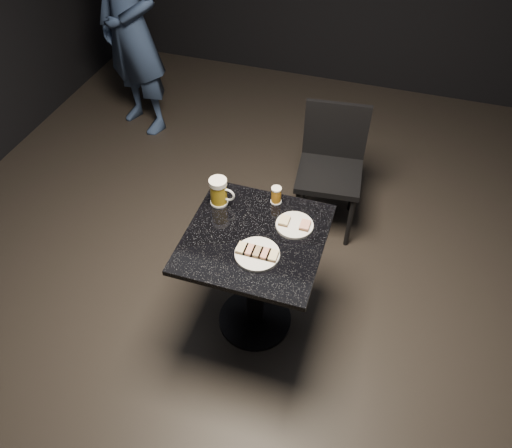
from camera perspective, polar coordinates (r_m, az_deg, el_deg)
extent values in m
plane|color=black|center=(3.11, -0.11, -10.89)|extent=(6.00, 6.00, 0.00)
cylinder|color=white|center=(2.43, 0.14, -3.45)|extent=(0.22, 0.22, 0.01)
cylinder|color=silver|center=(2.57, 4.42, -0.13)|extent=(0.19, 0.19, 0.01)
imported|color=navy|center=(4.32, -14.15, 20.93)|extent=(0.76, 0.63, 1.77)
cylinder|color=black|center=(3.10, -0.11, -10.77)|extent=(0.44, 0.44, 0.03)
cylinder|color=black|center=(2.81, -0.12, -6.69)|extent=(0.10, 0.10, 0.69)
cube|color=black|center=(2.53, -0.14, -1.66)|extent=(0.70, 0.70, 0.03)
cylinder|color=silver|center=(2.70, -4.22, 2.55)|extent=(0.10, 0.10, 0.01)
cylinder|color=#BB931E|center=(2.66, -4.29, 3.58)|extent=(0.09, 0.09, 0.12)
cylinder|color=white|center=(2.61, -4.38, 4.78)|extent=(0.10, 0.10, 0.03)
torus|color=white|center=(2.64, -3.27, 3.34)|extent=(0.08, 0.01, 0.08)
cylinder|color=white|center=(2.70, 2.30, 2.62)|extent=(0.06, 0.06, 0.01)
cylinder|color=orange|center=(2.67, 2.32, 3.31)|extent=(0.05, 0.05, 0.08)
cylinder|color=silver|center=(2.64, 2.35, 4.05)|extent=(0.06, 0.06, 0.01)
cube|color=black|center=(3.38, 8.38, 5.57)|extent=(0.46, 0.46, 0.04)
cylinder|color=black|center=(3.41, 4.67, 1.08)|extent=(0.03, 0.03, 0.43)
cylinder|color=black|center=(3.40, 10.64, 0.19)|extent=(0.03, 0.03, 0.43)
cylinder|color=black|center=(3.67, 5.50, 4.91)|extent=(0.03, 0.03, 0.43)
cylinder|color=black|center=(3.67, 11.06, 4.10)|extent=(0.03, 0.03, 0.43)
cube|color=black|center=(3.40, 9.11, 10.47)|extent=(0.42, 0.07, 0.42)
cube|color=#4C3521|center=(2.44, -1.60, -2.85)|extent=(0.05, 0.07, 0.01)
cube|color=beige|center=(2.43, -1.60, -2.70)|extent=(0.05, 0.07, 0.01)
cube|color=#4C3521|center=(2.43, -0.73, -3.06)|extent=(0.05, 0.07, 0.01)
cube|color=tan|center=(2.42, -0.73, -2.91)|extent=(0.05, 0.07, 0.01)
cube|color=#4C3521|center=(2.42, 0.14, -3.27)|extent=(0.05, 0.07, 0.01)
cube|color=#8C7251|center=(2.42, 0.14, -3.12)|extent=(0.05, 0.07, 0.01)
cube|color=#4C3521|center=(2.42, 1.02, -3.48)|extent=(0.05, 0.07, 0.01)
cube|color=tan|center=(2.41, 1.02, -3.33)|extent=(0.05, 0.07, 0.01)
cube|color=#4C3521|center=(2.41, 1.90, -3.69)|extent=(0.05, 0.07, 0.01)
cube|color=beige|center=(2.40, 1.91, -3.54)|extent=(0.05, 0.07, 0.01)
cube|color=#4C3521|center=(2.57, 3.26, 0.32)|extent=(0.05, 0.07, 0.01)
cube|color=beige|center=(2.57, 3.27, 0.47)|extent=(0.05, 0.07, 0.01)
cube|color=#4C3521|center=(2.56, 5.61, -0.21)|extent=(0.05, 0.07, 0.01)
cube|color=tan|center=(2.55, 5.63, -0.06)|extent=(0.05, 0.07, 0.01)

